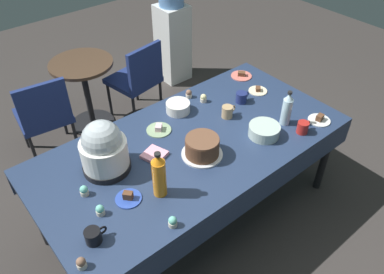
{
  "coord_description": "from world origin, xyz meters",
  "views": [
    {
      "loc": [
        -1.27,
        -1.54,
        2.47
      ],
      "look_at": [
        0.0,
        0.0,
        0.8
      ],
      "focal_mm": 35.7,
      "sensor_mm": 36.0,
      "label": 1
    }
  ],
  "objects_px": {
    "soda_bottle_water": "(287,109)",
    "coffee_mug_red": "(303,127)",
    "ceramic_snack_bowl": "(178,107)",
    "round_cafe_table": "(85,83)",
    "frosted_layer_cake": "(202,147)",
    "coffee_mug_navy": "(242,97)",
    "potluck_table": "(192,149)",
    "cupcake_cocoa": "(173,222)",
    "dessert_plate_sage": "(159,129)",
    "maroon_chair_right": "(138,77)",
    "dessert_plate_cobalt": "(128,197)",
    "cupcake_mint": "(81,263)",
    "soda_bottle_orange_juice": "(159,175)",
    "water_cooler": "(172,32)",
    "cupcake_rose": "(84,191)",
    "dessert_plate_coral": "(241,75)",
    "cupcake_lemon": "(203,98)",
    "cupcake_berry": "(189,94)",
    "cupcake_vanilla": "(100,210)",
    "coffee_mug_tan": "(228,112)",
    "slow_cooker": "(104,149)",
    "maroon_chair_left": "(44,114)",
    "glass_salad_bowl": "(264,131)",
    "dessert_plate_cream": "(258,90)",
    "dessert_plate_white": "(319,119)",
    "coffee_mug_black": "(93,236)"
  },
  "relations": [
    {
      "from": "maroon_chair_right",
      "to": "water_cooler",
      "type": "relative_size",
      "value": 0.69
    },
    {
      "from": "coffee_mug_navy",
      "to": "cupcake_rose",
      "type": "bearing_deg",
      "value": -176.19
    },
    {
      "from": "dessert_plate_cream",
      "to": "dessert_plate_white",
      "type": "bearing_deg",
      "value": -84.22
    },
    {
      "from": "cupcake_rose",
      "to": "cupcake_vanilla",
      "type": "height_order",
      "value": "same"
    },
    {
      "from": "frosted_layer_cake",
      "to": "dessert_plate_coral",
      "type": "bearing_deg",
      "value": 30.7
    },
    {
      "from": "dessert_plate_cobalt",
      "to": "coffee_mug_tan",
      "type": "relative_size",
      "value": 1.27
    },
    {
      "from": "ceramic_snack_bowl",
      "to": "dessert_plate_coral",
      "type": "bearing_deg",
      "value": 4.49
    },
    {
      "from": "cupcake_mint",
      "to": "cupcake_rose",
      "type": "xyz_separation_m",
      "value": [
        0.23,
        0.43,
        0.0
      ]
    },
    {
      "from": "coffee_mug_red",
      "to": "dessert_plate_coral",
      "type": "bearing_deg",
      "value": 75.33
    },
    {
      "from": "potluck_table",
      "to": "cupcake_cocoa",
      "type": "relative_size",
      "value": 32.59
    },
    {
      "from": "dessert_plate_coral",
      "to": "cupcake_berry",
      "type": "distance_m",
      "value": 0.56
    },
    {
      "from": "slow_cooker",
      "to": "maroon_chair_right",
      "type": "xyz_separation_m",
      "value": [
        0.99,
        1.2,
        -0.42
      ]
    },
    {
      "from": "cupcake_berry",
      "to": "cupcake_cocoa",
      "type": "relative_size",
      "value": 1.0
    },
    {
      "from": "cupcake_lemon",
      "to": "water_cooler",
      "type": "height_order",
      "value": "water_cooler"
    },
    {
      "from": "ceramic_snack_bowl",
      "to": "round_cafe_table",
      "type": "relative_size",
      "value": 0.25
    },
    {
      "from": "glass_salad_bowl",
      "to": "dessert_plate_sage",
      "type": "xyz_separation_m",
      "value": [
        -0.54,
        0.51,
        -0.03
      ]
    },
    {
      "from": "coffee_mug_tan",
      "to": "dessert_plate_cream",
      "type": "bearing_deg",
      "value": 11.91
    },
    {
      "from": "soda_bottle_orange_juice",
      "to": "water_cooler",
      "type": "xyz_separation_m",
      "value": [
        1.62,
        2.02,
        -0.31
      ]
    },
    {
      "from": "cupcake_cocoa",
      "to": "cupcake_vanilla",
      "type": "bearing_deg",
      "value": 129.41
    },
    {
      "from": "frosted_layer_cake",
      "to": "cupcake_cocoa",
      "type": "bearing_deg",
      "value": -146.17
    },
    {
      "from": "maroon_chair_left",
      "to": "coffee_mug_black",
      "type": "bearing_deg",
      "value": -101.94
    },
    {
      "from": "cupcake_cocoa",
      "to": "soda_bottle_water",
      "type": "height_order",
      "value": "soda_bottle_water"
    },
    {
      "from": "soda_bottle_water",
      "to": "coffee_mug_tan",
      "type": "xyz_separation_m",
      "value": [
        -0.27,
        0.32,
        -0.08
      ]
    },
    {
      "from": "dessert_plate_coral",
      "to": "cupcake_lemon",
      "type": "xyz_separation_m",
      "value": [
        -0.51,
        -0.08,
        0.02
      ]
    },
    {
      "from": "dessert_plate_cream",
      "to": "cupcake_berry",
      "type": "bearing_deg",
      "value": 149.12
    },
    {
      "from": "soda_bottle_water",
      "to": "maroon_chair_left",
      "type": "xyz_separation_m",
      "value": [
        -1.22,
        1.61,
        -0.38
      ]
    },
    {
      "from": "cupcake_rose",
      "to": "soda_bottle_water",
      "type": "distance_m",
      "value": 1.49
    },
    {
      "from": "soda_bottle_orange_juice",
      "to": "coffee_mug_red",
      "type": "bearing_deg",
      "value": -8.93
    },
    {
      "from": "dessert_plate_sage",
      "to": "cupcake_cocoa",
      "type": "relative_size",
      "value": 2.65
    },
    {
      "from": "soda_bottle_orange_juice",
      "to": "maroon_chair_left",
      "type": "relative_size",
      "value": 0.38
    },
    {
      "from": "ceramic_snack_bowl",
      "to": "dessert_plate_white",
      "type": "bearing_deg",
      "value": -45.93
    },
    {
      "from": "water_cooler",
      "to": "dessert_plate_sage",
      "type": "bearing_deg",
      "value": -129.9
    },
    {
      "from": "glass_salad_bowl",
      "to": "soda_bottle_orange_juice",
      "type": "bearing_deg",
      "value": 178.44
    },
    {
      "from": "round_cafe_table",
      "to": "cupcake_berry",
      "type": "bearing_deg",
      "value": -71.11
    },
    {
      "from": "potluck_table",
      "to": "soda_bottle_water",
      "type": "height_order",
      "value": "soda_bottle_water"
    },
    {
      "from": "dessert_plate_cobalt",
      "to": "cupcake_mint",
      "type": "distance_m",
      "value": 0.47
    },
    {
      "from": "cupcake_rose",
      "to": "round_cafe_table",
      "type": "distance_m",
      "value": 1.73
    },
    {
      "from": "coffee_mug_navy",
      "to": "soda_bottle_water",
      "type": "bearing_deg",
      "value": -82.99
    },
    {
      "from": "slow_cooker",
      "to": "coffee_mug_red",
      "type": "height_order",
      "value": "slow_cooker"
    },
    {
      "from": "soda_bottle_water",
      "to": "coffee_mug_red",
      "type": "bearing_deg",
      "value": -84.22
    },
    {
      "from": "dessert_plate_cream",
      "to": "soda_bottle_orange_juice",
      "type": "xyz_separation_m",
      "value": [
        -1.27,
        -0.39,
        0.14
      ]
    },
    {
      "from": "frosted_layer_cake",
      "to": "coffee_mug_navy",
      "type": "height_order",
      "value": "frosted_layer_cake"
    },
    {
      "from": "slow_cooker",
      "to": "cupcake_berry",
      "type": "bearing_deg",
      "value": 18.01
    },
    {
      "from": "soda_bottle_water",
      "to": "maroon_chair_right",
      "type": "height_order",
      "value": "soda_bottle_water"
    },
    {
      "from": "dessert_plate_white",
      "to": "cupcake_vanilla",
      "type": "bearing_deg",
      "value": 171.24
    },
    {
      "from": "dessert_plate_sage",
      "to": "maroon_chair_right",
      "type": "bearing_deg",
      "value": 65.02
    },
    {
      "from": "dessert_plate_coral",
      "to": "soda_bottle_orange_juice",
      "type": "xyz_separation_m",
      "value": [
        -1.33,
        -0.64,
        0.14
      ]
    },
    {
      "from": "soda_bottle_orange_juice",
      "to": "ceramic_snack_bowl",
      "type": "bearing_deg",
      "value": 44.78
    },
    {
      "from": "dessert_plate_coral",
      "to": "cupcake_vanilla",
      "type": "relative_size",
      "value": 2.65
    },
    {
      "from": "dessert_plate_sage",
      "to": "cupcake_mint",
      "type": "relative_size",
      "value": 2.65
    }
  ]
}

